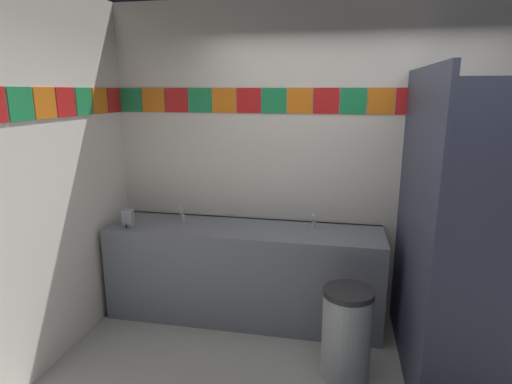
# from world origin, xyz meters

# --- Properties ---
(wall_back) EXTENTS (4.28, 0.09, 2.78)m
(wall_back) POSITION_xyz_m (0.00, 1.44, 1.39)
(wall_back) COLOR silver
(wall_back) RESTS_ON ground_plane
(wall_side) EXTENTS (0.09, 2.80, 2.78)m
(wall_side) POSITION_xyz_m (-2.18, 0.00, 1.39)
(wall_side) COLOR silver
(wall_side) RESTS_ON ground_plane
(vanity_counter) EXTENTS (2.41, 0.60, 0.84)m
(vanity_counter) POSITION_xyz_m (-0.89, 1.10, 0.43)
(vanity_counter) COLOR slate
(vanity_counter) RESTS_ON ground_plane
(faucet_left) EXTENTS (0.04, 0.10, 0.14)m
(faucet_left) POSITION_xyz_m (-1.49, 1.19, 0.90)
(faucet_left) COLOR silver
(faucet_left) RESTS_ON vanity_counter
(faucet_right) EXTENTS (0.04, 0.10, 0.14)m
(faucet_right) POSITION_xyz_m (-0.29, 1.19, 0.90)
(faucet_right) COLOR silver
(faucet_right) RESTS_ON vanity_counter
(soap_dispenser) EXTENTS (0.09, 0.09, 0.16)m
(soap_dispenser) POSITION_xyz_m (-1.88, 0.92, 0.92)
(soap_dispenser) COLOR gray
(soap_dispenser) RESTS_ON vanity_counter
(stall_divider) EXTENTS (0.92, 1.41, 2.17)m
(stall_divider) POSITION_xyz_m (0.62, 0.44, 1.08)
(stall_divider) COLOR #33384C
(stall_divider) RESTS_ON ground_plane
(toilet) EXTENTS (0.39, 0.49, 0.74)m
(toilet) POSITION_xyz_m (0.94, 1.01, 0.30)
(toilet) COLOR white
(toilet) RESTS_ON ground_plane
(trash_bin) EXTENTS (0.36, 0.36, 0.67)m
(trash_bin) POSITION_xyz_m (0.01, 0.43, 0.33)
(trash_bin) COLOR #999EA3
(trash_bin) RESTS_ON ground_plane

